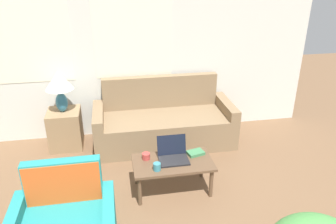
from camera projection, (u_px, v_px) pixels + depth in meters
The scene contains 9 objects.
wall_back at pixel (89, 51), 4.59m from camera, with size 6.58×0.06×2.60m.
couch at pixel (163, 124), 4.80m from camera, with size 1.99×0.81×0.92m.
side_table at pixel (66, 129), 4.66m from camera, with size 0.45×0.45×0.55m.
table_lamp at pixel (59, 84), 4.38m from camera, with size 0.37×0.37×0.58m.
coffee_table at pixel (173, 165), 3.71m from camera, with size 0.90×0.49×0.39m.
laptop at pixel (173, 155), 3.72m from camera, with size 0.33×0.30×0.25m.
cup_navy at pixel (157, 167), 3.52m from camera, with size 0.08×0.08×0.08m.
cup_yellow at pixel (146, 156), 3.72m from camera, with size 0.09×0.09×0.07m.
book_red at pixel (196, 153), 3.83m from camera, with size 0.22×0.17×0.04m.
Camera 1 is at (0.28, -0.53, 2.42)m, focal length 35.00 mm.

